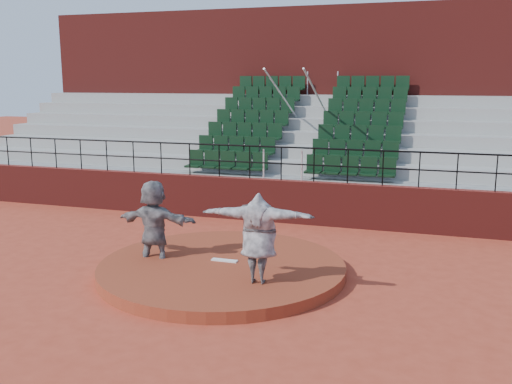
# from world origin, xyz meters

# --- Properties ---
(ground) EXTENTS (90.00, 90.00, 0.00)m
(ground) POSITION_xyz_m (0.00, 0.00, 0.00)
(ground) COLOR #A73B25
(ground) RESTS_ON ground
(pitchers_mound) EXTENTS (5.50, 5.50, 0.25)m
(pitchers_mound) POSITION_xyz_m (0.00, 0.00, 0.12)
(pitchers_mound) COLOR maroon
(pitchers_mound) RESTS_ON ground
(pitching_rubber) EXTENTS (0.60, 0.15, 0.03)m
(pitching_rubber) POSITION_xyz_m (0.00, 0.15, 0.27)
(pitching_rubber) COLOR white
(pitching_rubber) RESTS_ON pitchers_mound
(boundary_wall) EXTENTS (24.00, 0.30, 1.30)m
(boundary_wall) POSITION_xyz_m (0.00, 5.00, 0.65)
(boundary_wall) COLOR maroon
(boundary_wall) RESTS_ON ground
(wall_railing) EXTENTS (24.04, 0.05, 1.03)m
(wall_railing) POSITION_xyz_m (0.00, 5.00, 2.03)
(wall_railing) COLOR black
(wall_railing) RESTS_ON boundary_wall
(seating_deck) EXTENTS (24.00, 5.97, 4.63)m
(seating_deck) POSITION_xyz_m (0.00, 8.65, 1.43)
(seating_deck) COLOR gray
(seating_deck) RESTS_ON ground
(press_box_facade) EXTENTS (24.00, 3.00, 7.10)m
(press_box_facade) POSITION_xyz_m (0.00, 12.60, 3.55)
(press_box_facade) COLOR maroon
(press_box_facade) RESTS_ON ground
(pitcher) EXTENTS (2.30, 0.76, 1.84)m
(pitcher) POSITION_xyz_m (1.14, -0.91, 1.17)
(pitcher) COLOR black
(pitcher) RESTS_ON pitchers_mound
(fielder) EXTENTS (1.91, 0.64, 2.05)m
(fielder) POSITION_xyz_m (-1.65, -0.02, 1.02)
(fielder) COLOR black
(fielder) RESTS_ON ground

